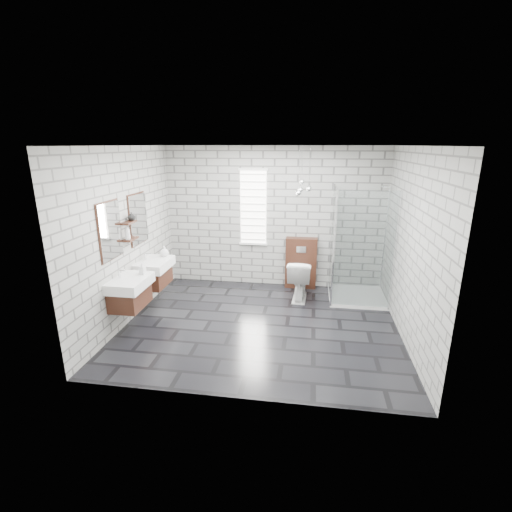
% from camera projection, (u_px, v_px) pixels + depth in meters
% --- Properties ---
extents(floor, '(4.20, 3.60, 0.02)m').
position_uv_depth(floor, '(261.00, 325.00, 5.84)').
color(floor, black).
rests_on(floor, ground).
extents(ceiling, '(4.20, 3.60, 0.02)m').
position_uv_depth(ceiling, '(262.00, 145.00, 5.05)').
color(ceiling, white).
rests_on(ceiling, wall_back).
extents(wall_back, '(4.20, 0.02, 2.70)m').
position_uv_depth(wall_back, '(274.00, 218.00, 7.16)').
color(wall_back, '#A3A29D').
rests_on(wall_back, floor).
extents(wall_front, '(4.20, 0.02, 2.70)m').
position_uv_depth(wall_front, '(237.00, 286.00, 3.73)').
color(wall_front, '#A3A29D').
rests_on(wall_front, floor).
extents(wall_left, '(0.02, 3.60, 2.70)m').
position_uv_depth(wall_left, '(127.00, 236.00, 5.75)').
color(wall_left, '#A3A29D').
rests_on(wall_left, floor).
extents(wall_right, '(0.02, 3.60, 2.70)m').
position_uv_depth(wall_right, '(411.00, 247.00, 5.15)').
color(wall_right, '#A3A29D').
rests_on(wall_right, floor).
extents(vanity_left, '(0.47, 0.70, 1.57)m').
position_uv_depth(vanity_left, '(128.00, 284.00, 5.42)').
color(vanity_left, '#3E1E13').
rests_on(vanity_left, wall_left).
extents(vanity_right, '(0.47, 0.70, 1.57)m').
position_uv_depth(vanity_right, '(152.00, 265.00, 6.25)').
color(vanity_right, '#3E1E13').
rests_on(vanity_right, wall_left).
extents(shelf_lower, '(0.14, 0.30, 0.03)m').
position_uv_depth(shelf_lower, '(130.00, 239.00, 5.70)').
color(shelf_lower, '#3E1E13').
rests_on(shelf_lower, wall_left).
extents(shelf_upper, '(0.14, 0.30, 0.03)m').
position_uv_depth(shelf_upper, '(129.00, 222.00, 5.62)').
color(shelf_upper, '#3E1E13').
rests_on(shelf_upper, wall_left).
extents(window, '(0.56, 0.05, 1.48)m').
position_uv_depth(window, '(253.00, 208.00, 7.13)').
color(window, white).
rests_on(window, wall_back).
extents(cistern_panel, '(0.60, 0.20, 1.00)m').
position_uv_depth(cistern_panel, '(301.00, 263.00, 7.22)').
color(cistern_panel, '#3E1E13').
rests_on(cistern_panel, floor).
extents(flush_plate, '(0.18, 0.01, 0.12)m').
position_uv_depth(flush_plate, '(301.00, 250.00, 7.04)').
color(flush_plate, silver).
rests_on(flush_plate, cistern_panel).
extents(shower_enclosure, '(1.00, 1.00, 2.03)m').
position_uv_depth(shower_enclosure, '(353.00, 274.00, 6.60)').
color(shower_enclosure, white).
rests_on(shower_enclosure, floor).
extents(pendant_cluster, '(0.27, 0.23, 0.84)m').
position_uv_depth(pendant_cluster, '(304.00, 188.00, 6.47)').
color(pendant_cluster, silver).
rests_on(pendant_cluster, ceiling).
extents(toilet, '(0.45, 0.75, 0.74)m').
position_uv_depth(toilet, '(300.00, 279.00, 6.72)').
color(toilet, white).
rests_on(toilet, floor).
extents(soap_bottle_a, '(0.09, 0.09, 0.18)m').
position_uv_depth(soap_bottle_a, '(142.00, 269.00, 5.53)').
color(soap_bottle_a, '#B2B2B2').
rests_on(soap_bottle_a, vanity_left).
extents(soap_bottle_b, '(0.16, 0.16, 0.18)m').
position_uv_depth(soap_bottle_b, '(164.00, 251.00, 6.42)').
color(soap_bottle_b, '#B2B2B2').
rests_on(soap_bottle_b, vanity_right).
extents(soap_bottle_c, '(0.10, 0.10, 0.23)m').
position_uv_depth(soap_bottle_c, '(127.00, 232.00, 5.57)').
color(soap_bottle_c, '#B2B2B2').
rests_on(soap_bottle_c, shelf_lower).
extents(vase, '(0.15, 0.15, 0.13)m').
position_uv_depth(vase, '(131.00, 216.00, 5.68)').
color(vase, '#B2B2B2').
rests_on(vase, shelf_upper).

